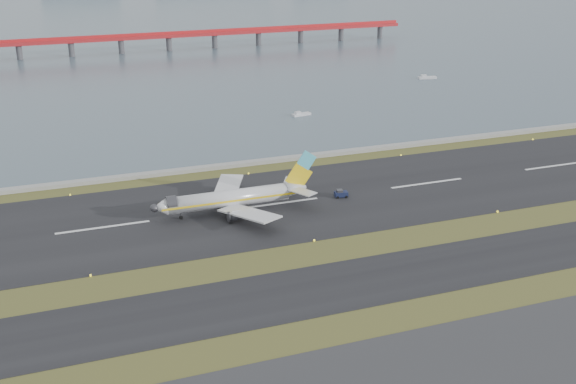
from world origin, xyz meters
name	(u,v)px	position (x,y,z in m)	size (l,w,h in m)	color
ground	(329,256)	(0.00, 0.00, 0.00)	(1000.00, 1000.00, 0.00)	#344819
taxiway_strip	(355,283)	(0.00, -12.00, 0.05)	(1000.00, 18.00, 0.10)	black
runway_strip	(278,204)	(0.00, 30.00, 0.05)	(1000.00, 45.00, 0.10)	black
seawall	(240,164)	(0.00, 60.00, 0.50)	(1000.00, 2.50, 1.00)	gray
bay_water	(86,9)	(0.00, 460.00, 0.00)	(1400.00, 800.00, 1.30)	#475A66
red_pier	(169,36)	(20.00, 250.00, 7.28)	(260.00, 5.00, 10.20)	red
airliner	(235,198)	(-10.68, 28.68, 3.46)	(38.52, 32.89, 12.80)	silver
pushback_tug	(341,194)	(15.63, 28.71, 0.97)	(3.37, 2.29, 2.00)	#161D3C
workboat_near	(301,114)	(34.99, 104.22, 0.51)	(6.86, 3.22, 1.60)	silver
workboat_far	(427,77)	(106.95, 142.84, 0.58)	(7.84, 3.80, 1.83)	silver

